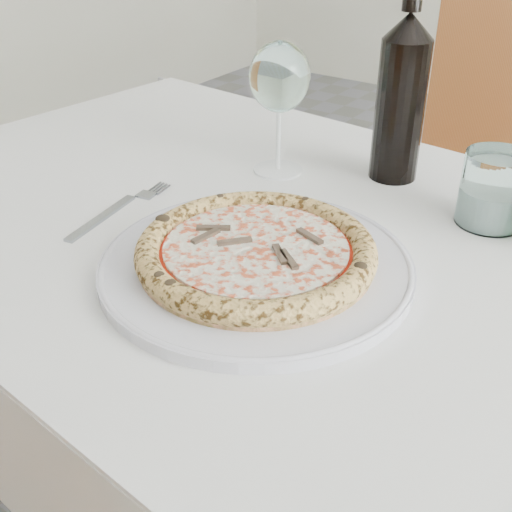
{
  "coord_description": "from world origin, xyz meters",
  "views": [
    {
      "loc": [
        0.12,
        -0.75,
        1.15
      ],
      "look_at": [
        -0.23,
        -0.24,
        0.78
      ],
      "focal_mm": 45.0,
      "sensor_mm": 36.0,
      "label": 1
    }
  ],
  "objects_px": {
    "chair_far": "(505,184)",
    "pizza": "(256,251)",
    "wine_glass": "(280,80)",
    "tumbler": "(493,194)",
    "dining_table": "(299,299)",
    "wine_bottle": "(401,96)",
    "plate": "(256,264)"
  },
  "relations": [
    {
      "from": "dining_table",
      "to": "chair_far",
      "type": "distance_m",
      "value": 0.84
    },
    {
      "from": "dining_table",
      "to": "plate",
      "type": "bearing_deg",
      "value": -90.0
    },
    {
      "from": "wine_glass",
      "to": "tumbler",
      "type": "distance_m",
      "value": 0.33
    },
    {
      "from": "pizza",
      "to": "wine_glass",
      "type": "xyz_separation_m",
      "value": [
        -0.14,
        0.26,
        0.11
      ]
    },
    {
      "from": "plate",
      "to": "wine_bottle",
      "type": "bearing_deg",
      "value": 87.6
    },
    {
      "from": "plate",
      "to": "tumbler",
      "type": "relative_size",
      "value": 3.75
    },
    {
      "from": "tumbler",
      "to": "wine_bottle",
      "type": "relative_size",
      "value": 0.33
    },
    {
      "from": "dining_table",
      "to": "plate",
      "type": "distance_m",
      "value": 0.15
    },
    {
      "from": "chair_far",
      "to": "pizza",
      "type": "height_order",
      "value": "chair_far"
    },
    {
      "from": "chair_far",
      "to": "pizza",
      "type": "distance_m",
      "value": 0.97
    },
    {
      "from": "dining_table",
      "to": "plate",
      "type": "relative_size",
      "value": 3.92
    },
    {
      "from": "dining_table",
      "to": "wine_bottle",
      "type": "xyz_separation_m",
      "value": [
        0.01,
        0.24,
        0.22
      ]
    },
    {
      "from": "wine_glass",
      "to": "plate",
      "type": "bearing_deg",
      "value": -61.68
    },
    {
      "from": "pizza",
      "to": "dining_table",
      "type": "bearing_deg",
      "value": 90.0
    },
    {
      "from": "tumbler",
      "to": "wine_bottle",
      "type": "distance_m",
      "value": 0.2
    },
    {
      "from": "wine_glass",
      "to": "tumbler",
      "type": "bearing_deg",
      "value": 2.94
    },
    {
      "from": "plate",
      "to": "tumbler",
      "type": "xyz_separation_m",
      "value": [
        0.18,
        0.27,
        0.03
      ]
    },
    {
      "from": "tumbler",
      "to": "pizza",
      "type": "bearing_deg",
      "value": -123.56
    },
    {
      "from": "wine_bottle",
      "to": "plate",
      "type": "bearing_deg",
      "value": -92.4
    },
    {
      "from": "plate",
      "to": "dining_table",
      "type": "bearing_deg",
      "value": 90.0
    },
    {
      "from": "dining_table",
      "to": "pizza",
      "type": "height_order",
      "value": "pizza"
    },
    {
      "from": "dining_table",
      "to": "wine_bottle",
      "type": "relative_size",
      "value": 4.89
    },
    {
      "from": "plate",
      "to": "pizza",
      "type": "relative_size",
      "value": 1.31
    },
    {
      "from": "pizza",
      "to": "wine_glass",
      "type": "distance_m",
      "value": 0.31
    },
    {
      "from": "chair_far",
      "to": "wine_bottle",
      "type": "distance_m",
      "value": 0.69
    },
    {
      "from": "dining_table",
      "to": "tumbler",
      "type": "distance_m",
      "value": 0.28
    },
    {
      "from": "dining_table",
      "to": "pizza",
      "type": "distance_m",
      "value": 0.16
    },
    {
      "from": "wine_glass",
      "to": "wine_bottle",
      "type": "distance_m",
      "value": 0.17
    },
    {
      "from": "plate",
      "to": "pizza",
      "type": "xyz_separation_m",
      "value": [
        -0.0,
        -0.0,
        0.02
      ]
    },
    {
      "from": "plate",
      "to": "pizza",
      "type": "distance_m",
      "value": 0.02
    },
    {
      "from": "wine_bottle",
      "to": "dining_table",
      "type": "bearing_deg",
      "value": -93.4
    },
    {
      "from": "chair_far",
      "to": "plate",
      "type": "xyz_separation_m",
      "value": [
        -0.05,
        -0.93,
        0.23
      ]
    }
  ]
}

